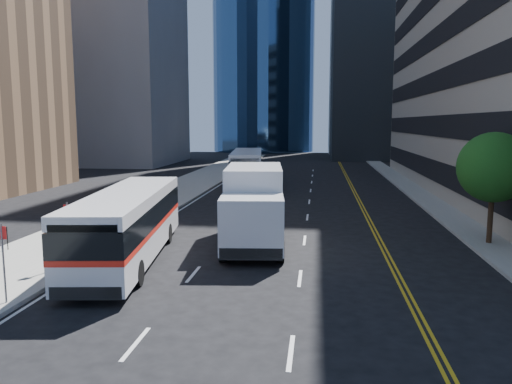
# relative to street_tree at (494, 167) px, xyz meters

# --- Properties ---
(ground) EXTENTS (160.00, 160.00, 0.00)m
(ground) POSITION_rel_street_tree_xyz_m (-9.00, -8.00, -3.64)
(ground) COLOR black
(ground) RESTS_ON ground
(sidewalk_west) EXTENTS (5.00, 90.00, 0.15)m
(sidewalk_west) POSITION_rel_street_tree_xyz_m (-19.50, 17.00, -3.57)
(sidewalk_west) COLOR gray
(sidewalk_west) RESTS_ON ground
(sidewalk_east) EXTENTS (2.00, 90.00, 0.15)m
(sidewalk_east) POSITION_rel_street_tree_xyz_m (-0.00, 17.00, -3.57)
(sidewalk_east) COLOR gray
(sidewalk_east) RESTS_ON ground
(midrise_west) EXTENTS (18.00, 18.00, 35.00)m
(midrise_west) POSITION_rel_street_tree_xyz_m (-37.00, 44.00, 13.86)
(midrise_west) COLOR gray
(midrise_west) RESTS_ON ground
(street_tree) EXTENTS (3.20, 3.20, 5.10)m
(street_tree) POSITION_rel_street_tree_xyz_m (0.00, 0.00, 0.00)
(street_tree) COLOR #332114
(street_tree) RESTS_ON sidewalk_east
(bus_front) EXTENTS (3.90, 11.37, 2.87)m
(bus_front) POSITION_rel_street_tree_xyz_m (-15.60, -4.41, -2.07)
(bus_front) COLOR silver
(bus_front) RESTS_ON ground
(bus_rear) EXTENTS (3.92, 12.16, 3.08)m
(bus_rear) POSITION_rel_street_tree_xyz_m (-14.40, 21.50, -1.96)
(bus_rear) COLOR white
(bus_rear) RESTS_ON ground
(box_truck) EXTENTS (3.32, 7.73, 3.59)m
(box_truck) POSITION_rel_street_tree_xyz_m (-10.83, -1.20, -1.75)
(box_truck) COLOR silver
(box_truck) RESTS_ON ground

